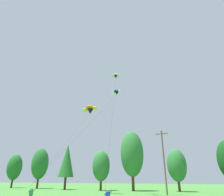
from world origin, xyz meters
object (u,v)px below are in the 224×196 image
(kite_flyer_near, at_px, (31,194))
(parafoil_kite_far_blue_white, at_px, (116,92))
(parafoil_kite_mid_white, at_px, (116,76))
(utility_pole, at_px, (164,159))
(parafoil_kite_high_orange, at_px, (90,109))

(kite_flyer_near, height_order, parafoil_kite_far_blue_white, parafoil_kite_far_blue_white)
(parafoil_kite_mid_white, bearing_deg, parafoil_kite_far_blue_white, 107.83)
(parafoil_kite_mid_white, distance_m, parafoil_kite_far_blue_white, 4.28)
(utility_pole, height_order, kite_flyer_near, utility_pole)
(utility_pole, bearing_deg, parafoil_kite_high_orange, -170.12)
(parafoil_kite_far_blue_white, bearing_deg, kite_flyer_near, -104.42)
(utility_pole, xyz_separation_m, kite_flyer_near, (-12.71, -18.28, -4.77))
(parafoil_kite_mid_white, bearing_deg, utility_pole, 35.71)
(kite_flyer_near, xyz_separation_m, parafoil_kite_mid_white, (5.49, 13.09, 20.56))
(parafoil_kite_high_orange, xyz_separation_m, parafoil_kite_mid_white, (6.84, -2.74, 5.35))
(kite_flyer_near, relative_size, parafoil_kite_far_blue_white, 0.09)
(utility_pole, height_order, parafoil_kite_high_orange, parafoil_kite_high_orange)
(parafoil_kite_high_orange, bearing_deg, parafoil_kite_mid_white, -21.83)
(parafoil_kite_high_orange, bearing_deg, parafoil_kite_far_blue_white, 9.40)
(utility_pole, relative_size, parafoil_kite_high_orange, 0.65)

